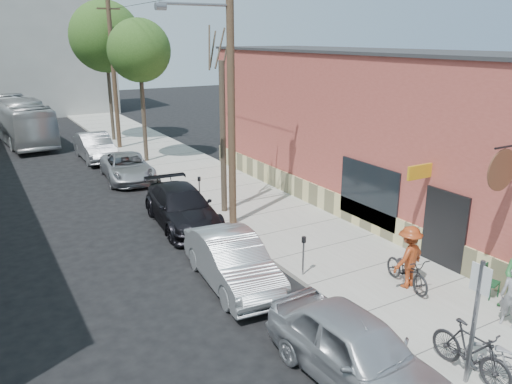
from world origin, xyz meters
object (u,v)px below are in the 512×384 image
tree_leafy_mid (139,51)px  patio_chair_a (489,282)px  parking_meter_near (304,249)px  parked_bike_a (471,351)px  parking_meter_far (199,186)px  utility_pole_near (230,86)px  cyclist (409,257)px  patron_grey (512,297)px  car_0 (356,350)px  tree_leafy_far (105,37)px  bus (20,121)px  sign_post (476,311)px  car_2 (182,207)px  car_4 (95,147)px  car_3 (127,167)px  car_1 (232,261)px  tree_bare (223,139)px

tree_leafy_mid → patio_chair_a: tree_leafy_mid is taller
parking_meter_near → tree_leafy_mid: bearing=88.1°
parked_bike_a → parking_meter_far: bearing=89.4°
utility_pole_near → cyclist: (2.04, -7.14, -4.33)m
patron_grey → car_0: bearing=-111.7°
tree_leafy_far → bus: (-5.61, 3.02, -5.59)m
parked_bike_a → bus: bearing=97.3°
sign_post → patron_grey: 3.05m
utility_pole_near → bus: (-5.20, 21.96, -3.88)m
parking_meter_far → patio_chair_a: (3.71, -11.44, -0.39)m
tree_leafy_mid → patio_chair_a: size_ratio=9.07×
sign_post → parking_meter_near: bearing=91.0°
car_2 → patio_chair_a: bearing=-57.4°
parking_meter_near → bus: size_ratio=0.11×
patio_chair_a → car_0: (-5.52, -0.80, 0.20)m
parking_meter_far → utility_pole_near: size_ratio=0.12×
parking_meter_far → sign_post: bearing=-89.6°
car_4 → bus: size_ratio=0.44×
utility_pole_near → car_3: bearing=100.4°
car_2 → parked_bike_a: bearing=-76.5°
car_2 → bus: (-3.61, 20.82, 0.78)m
parking_meter_far → car_0: car_0 is taller
utility_pole_near → patron_grey: size_ratio=6.31×
car_1 → car_4: bearing=94.6°
parked_bike_a → car_3: (-1.79, 19.35, -0.06)m
car_1 → bus: bearing=101.8°
patio_chair_a → car_2: size_ratio=0.17×
tree_bare → patio_chair_a: size_ratio=6.94×
patio_chair_a → car_1: car_1 is taller
sign_post → tree_leafy_far: size_ratio=0.30×
car_1 → patron_grey: bearing=-44.0°
tree_leafy_mid → car_4: tree_leafy_mid is taller
tree_leafy_mid → car_1: (-2.58, -15.93, -5.61)m
patron_grey → car_2: patron_grey is taller
bus → car_0: bearing=-88.6°
tree_bare → car_3: 7.89m
tree_leafy_mid → patron_grey: 22.39m
patron_grey → car_4: bearing=174.3°
cyclist → tree_bare: bearing=-88.7°
car_0 → car_4: size_ratio=0.96×
tree_leafy_mid → car_2: (-2.00, -10.54, -5.62)m
tree_bare → car_1: bearing=-114.3°
parking_meter_near → tree_leafy_mid: 17.55m
sign_post → patio_chair_a: (3.61, 2.11, -1.24)m
parking_meter_near → patio_chair_a: parking_meter_near is taller
sign_post → car_4: 24.91m
parking_meter_far → patron_grey: patron_grey is taller
car_1 → tree_leafy_far: bearing=88.9°
car_3 → sign_post: bearing=-79.9°
tree_leafy_mid → parked_bike_a: size_ratio=4.09×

